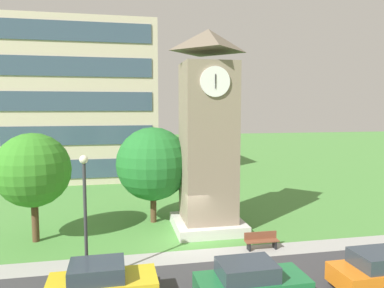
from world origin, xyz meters
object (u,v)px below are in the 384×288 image
at_px(street_lamp, 85,204).
at_px(parked_car_yellow, 101,284).
at_px(parked_car_green, 251,283).
at_px(tree_streetside, 33,170).
at_px(clock_tower, 208,141).
at_px(park_bench, 261,240).
at_px(parked_car_orange, 383,271).
at_px(tree_by_building, 153,164).

height_order(street_lamp, parked_car_yellow, street_lamp).
bearing_deg(parked_car_green, tree_streetside, 137.53).
xyz_separation_m(street_lamp, parked_car_yellow, (0.69, -2.01, -2.57)).
distance_m(clock_tower, parked_car_yellow, 10.84).
distance_m(parked_car_yellow, parked_car_green, 5.60).
relative_size(parked_car_yellow, parked_car_green, 0.96).
bearing_deg(park_bench, street_lamp, -166.60).
xyz_separation_m(park_bench, street_lamp, (-8.70, -2.07, 2.97)).
xyz_separation_m(street_lamp, tree_streetside, (-3.20, 5.57, 0.59)).
relative_size(tree_streetside, parked_car_yellow, 1.49).
height_order(tree_streetside, parked_car_orange, tree_streetside).
height_order(clock_tower, tree_streetside, clock_tower).
relative_size(park_bench, parked_car_orange, 0.43).
distance_m(street_lamp, parked_car_green, 7.37).
height_order(parked_car_yellow, parked_car_orange, same).
distance_m(street_lamp, parked_car_yellow, 3.34).
xyz_separation_m(tree_streetside, tree_by_building, (6.76, 2.21, -0.19)).
bearing_deg(parked_car_yellow, parked_car_green, -10.51).
bearing_deg(tree_streetside, parked_car_orange, -30.22).
bearing_deg(parked_car_green, parked_car_orange, -1.31).
distance_m(tree_by_building, parked_car_yellow, 10.63).
height_order(clock_tower, parked_car_yellow, clock_tower).
relative_size(clock_tower, tree_by_building, 1.94).
bearing_deg(tree_streetside, tree_by_building, 18.11).
distance_m(tree_by_building, parked_car_orange, 14.01).
height_order(tree_streetside, parked_car_green, tree_streetside).
relative_size(parked_car_green, parked_car_orange, 1.00).
xyz_separation_m(clock_tower, parked_car_yellow, (-6.01, -7.79, -4.56)).
bearing_deg(tree_streetside, parked_car_yellow, -62.83).
bearing_deg(tree_streetside, street_lamp, -60.14).
bearing_deg(parked_car_orange, park_bench, 120.55).
relative_size(clock_tower, park_bench, 6.66).
xyz_separation_m(parked_car_yellow, parked_car_green, (5.51, -1.02, 0.00)).
height_order(street_lamp, parked_car_green, street_lamp).
distance_m(tree_streetside, tree_by_building, 7.11).
relative_size(street_lamp, tree_by_building, 0.89).
bearing_deg(parked_car_orange, parked_car_yellow, 174.09).
height_order(street_lamp, tree_streetside, tree_streetside).
height_order(park_bench, tree_by_building, tree_by_building).
height_order(tree_streetside, parked_car_yellow, tree_streetside).
relative_size(street_lamp, parked_car_orange, 1.30).
relative_size(tree_streetside, parked_car_orange, 1.44).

